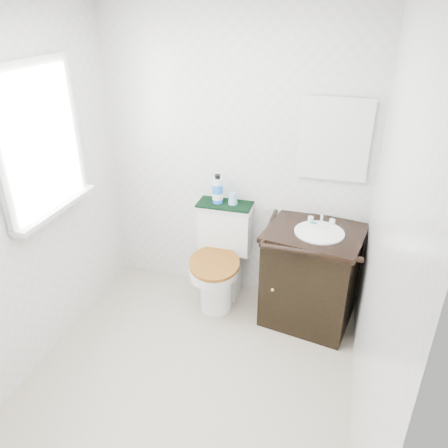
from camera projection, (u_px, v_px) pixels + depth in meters
The scene contains 14 objects.
floor at pixel (189, 379), 3.06m from camera, with size 2.40×2.40×0.00m, color #A79A86.
wall_back at pixel (235, 162), 3.54m from camera, with size 2.40×2.40×0.00m, color silver.
wall_front at pixel (55, 384), 1.49m from camera, with size 2.40×2.40×0.00m, color silver.
wall_left at pixel (20, 205), 2.78m from camera, with size 2.40×2.40×0.00m, color silver.
wall_right at pixel (382, 255), 2.24m from camera, with size 2.40×2.40×0.00m, color silver.
window at pixel (38, 141), 2.83m from camera, with size 0.02×0.70×0.90m, color white.
mirror at pixel (334, 140), 3.22m from camera, with size 0.50×0.02×0.60m, color silver.
toilet at pixel (221, 262), 3.73m from camera, with size 0.51×0.68×0.85m.
vanity at pixel (311, 274), 3.46m from camera, with size 0.80×0.72×0.92m.
trash_bin at pixel (225, 275), 3.94m from camera, with size 0.22×0.18×0.31m.
towel at pixel (225, 204), 3.61m from camera, with size 0.45×0.22×0.02m, color black.
mouthwash_bottle at pixel (218, 190), 3.57m from camera, with size 0.09×0.09×0.24m.
cup at pixel (233, 198), 3.58m from camera, with size 0.08×0.08×0.10m, color #7CB0CB.
soap_bar at pixel (313, 223), 3.38m from camera, with size 0.07×0.05×0.02m, color #196778.
Camera 1 is at (0.85, -2.07, 2.36)m, focal length 35.00 mm.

